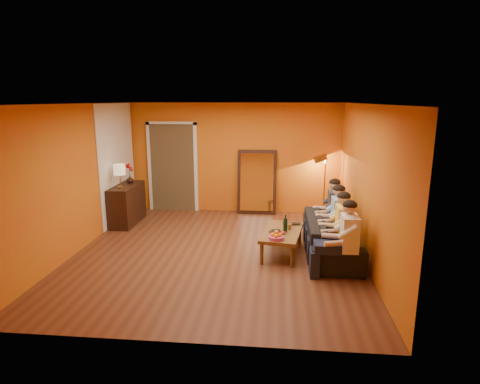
# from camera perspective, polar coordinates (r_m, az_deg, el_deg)

# --- Properties ---
(room_shell) EXTENTS (5.00, 5.50, 2.60)m
(room_shell) POSITION_cam_1_polar(r_m,az_deg,el_deg) (7.25, -2.85, 2.14)
(room_shell) COLOR brown
(room_shell) RESTS_ON ground
(white_accent) EXTENTS (0.02, 1.90, 2.58)m
(white_accent) POSITION_cam_1_polar(r_m,az_deg,el_deg) (9.24, -17.06, 3.94)
(white_accent) COLOR white
(white_accent) RESTS_ON wall_left
(doorway_recess) EXTENTS (1.06, 0.30, 2.10)m
(doorway_recess) POSITION_cam_1_polar(r_m,az_deg,el_deg) (9.97, -9.36, 3.52)
(doorway_recess) COLOR #3F2D19
(doorway_recess) RESTS_ON floor
(door_jamb_left) EXTENTS (0.08, 0.06, 2.20)m
(door_jamb_left) POSITION_cam_1_polar(r_m,az_deg,el_deg) (10.02, -12.70, 3.42)
(door_jamb_left) COLOR white
(door_jamb_left) RESTS_ON wall_back
(door_jamb_right) EXTENTS (0.08, 0.06, 2.20)m
(door_jamb_right) POSITION_cam_1_polar(r_m,az_deg,el_deg) (9.73, -6.29, 3.38)
(door_jamb_right) COLOR white
(door_jamb_right) RESTS_ON wall_back
(door_header) EXTENTS (1.22, 0.06, 0.08)m
(door_header) POSITION_cam_1_polar(r_m,az_deg,el_deg) (9.74, -9.78, 9.62)
(door_header) COLOR white
(door_header) RESTS_ON wall_back
(mirror_frame) EXTENTS (0.92, 0.27, 1.51)m
(mirror_frame) POSITION_cam_1_polar(r_m,az_deg,el_deg) (9.51, 2.42, 1.45)
(mirror_frame) COLOR black
(mirror_frame) RESTS_ON floor
(mirror_glass) EXTENTS (0.78, 0.21, 1.35)m
(mirror_glass) POSITION_cam_1_polar(r_m,az_deg,el_deg) (9.47, 2.41, 1.40)
(mirror_glass) COLOR white
(mirror_glass) RESTS_ON mirror_frame
(sideboard) EXTENTS (0.44, 1.18, 0.85)m
(sideboard) POSITION_cam_1_polar(r_m,az_deg,el_deg) (9.14, -15.74, -1.68)
(sideboard) COLOR black
(sideboard) RESTS_ON floor
(table_lamp) EXTENTS (0.24, 0.24, 0.51)m
(table_lamp) POSITION_cam_1_polar(r_m,az_deg,el_deg) (8.72, -16.72, 2.15)
(table_lamp) COLOR beige
(table_lamp) RESTS_ON sideboard
(sofa) EXTENTS (2.17, 0.85, 0.63)m
(sofa) POSITION_cam_1_polar(r_m,az_deg,el_deg) (7.30, 12.82, -6.10)
(sofa) COLOR black
(sofa) RESTS_ON floor
(coffee_table) EXTENTS (0.81, 1.30, 0.42)m
(coffee_table) POSITION_cam_1_polar(r_m,az_deg,el_deg) (7.16, 5.98, -7.12)
(coffee_table) COLOR brown
(coffee_table) RESTS_ON floor
(floor_lamp) EXTENTS (0.30, 0.24, 1.44)m
(floor_lamp) POSITION_cam_1_polar(r_m,az_deg,el_deg) (9.30, 11.91, 0.65)
(floor_lamp) COLOR #B47C34
(floor_lamp) RESTS_ON floor
(dog) EXTENTS (0.33, 0.50, 0.59)m
(dog) POSITION_cam_1_polar(r_m,az_deg,el_deg) (7.64, 12.25, -5.39)
(dog) COLOR #AD854E
(dog) RESTS_ON floor
(person_far_left) EXTENTS (0.70, 0.44, 1.22)m
(person_far_left) POSITION_cam_1_polar(r_m,az_deg,el_deg) (6.29, 15.25, -6.55)
(person_far_left) COLOR silver
(person_far_left) RESTS_ON sofa
(person_mid_left) EXTENTS (0.70, 0.44, 1.22)m
(person_mid_left) POSITION_cam_1_polar(r_m,az_deg,el_deg) (6.81, 14.49, -5.00)
(person_mid_left) COLOR #FDD454
(person_mid_left) RESTS_ON sofa
(person_mid_right) EXTENTS (0.70, 0.44, 1.22)m
(person_mid_right) POSITION_cam_1_polar(r_m,az_deg,el_deg) (7.33, 13.85, -3.68)
(person_mid_right) COLOR #94B9E4
(person_mid_right) RESTS_ON sofa
(person_far_right) EXTENTS (0.70, 0.44, 1.22)m
(person_far_right) POSITION_cam_1_polar(r_m,az_deg,el_deg) (7.85, 13.29, -2.53)
(person_far_right) COLOR #313136
(person_far_right) RESTS_ON sofa
(fruit_bowl) EXTENTS (0.26, 0.26, 0.16)m
(fruit_bowl) POSITION_cam_1_polar(r_m,az_deg,el_deg) (6.64, 5.20, -6.09)
(fruit_bowl) COLOR #C14487
(fruit_bowl) RESTS_ON coffee_table
(wine_bottle) EXTENTS (0.07, 0.07, 0.31)m
(wine_bottle) POSITION_cam_1_polar(r_m,az_deg,el_deg) (7.00, 6.46, -4.46)
(wine_bottle) COLOR black
(wine_bottle) RESTS_ON coffee_table
(tumbler) EXTENTS (0.13, 0.13, 0.10)m
(tumbler) POSITION_cam_1_polar(r_m,az_deg,el_deg) (7.19, 6.98, -4.86)
(tumbler) COLOR #B27F3F
(tumbler) RESTS_ON coffee_table
(laptop) EXTENTS (0.33, 0.23, 0.03)m
(laptop) POSITION_cam_1_polar(r_m,az_deg,el_deg) (7.43, 7.40, -4.60)
(laptop) COLOR black
(laptop) RESTS_ON coffee_table
(book_lower) EXTENTS (0.28, 0.31, 0.02)m
(book_lower) POSITION_cam_1_polar(r_m,az_deg,el_deg) (6.90, 4.53, -5.93)
(book_lower) COLOR black
(book_lower) RESTS_ON coffee_table
(book_mid) EXTENTS (0.29, 0.32, 0.02)m
(book_mid) POSITION_cam_1_polar(r_m,az_deg,el_deg) (6.90, 4.62, -5.73)
(book_mid) COLOR #B61415
(book_mid) RESTS_ON book_lower
(book_upper) EXTENTS (0.18, 0.23, 0.02)m
(book_upper) POSITION_cam_1_polar(r_m,az_deg,el_deg) (6.88, 4.54, -5.63)
(book_upper) COLOR black
(book_upper) RESTS_ON book_mid
(vase) EXTENTS (0.16, 0.16, 0.17)m
(vase) POSITION_cam_1_polar(r_m,az_deg,el_deg) (9.25, -15.39, 1.76)
(vase) COLOR black
(vase) RESTS_ON sideboard
(flowers) EXTENTS (0.17, 0.17, 0.45)m
(flowers) POSITION_cam_1_polar(r_m,az_deg,el_deg) (9.21, -15.48, 3.35)
(flowers) COLOR #B61415
(flowers) RESTS_ON vase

